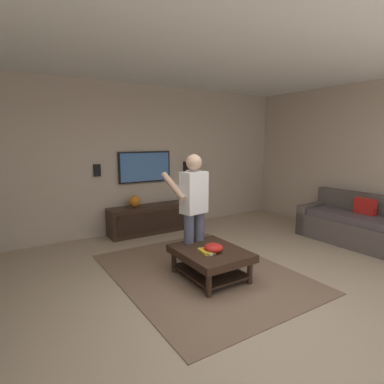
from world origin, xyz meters
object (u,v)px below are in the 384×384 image
Objects in this scene: coffee_table at (210,257)px; media_console at (151,219)px; couch at (357,225)px; wall_speaker_left at (186,167)px; bowl at (213,248)px; tv at (145,167)px; book at (207,251)px; vase_round at (134,201)px; remote_white at (211,253)px; wall_speaker_right at (97,170)px; person_standing at (193,205)px.

media_console is (2.35, -0.24, -0.02)m from coffee_table.
media_console is (2.56, 2.83, -0.04)m from couch.
media_console is 1.41m from wall_speaker_left.
coffee_table is at bearing -11.55° from bowl.
tv is 4.44× the size of bowl.
tv is 4.99× the size of book.
vase_round reaches higher than media_console.
coffee_table is at bearing -5.23° from tv.
wall_speaker_right reaches higher than remote_white.
bowl is 1.13× the size of wall_speaker_left.
couch is at bearing 45.30° from tv.
wall_speaker_left reaches higher than coffee_table.
vase_round reaches higher than bowl.
wall_speaker_right is (0.20, 0.63, 0.62)m from vase_round.
book is at bearing -7.36° from tv.
wall_speaker_right is at bearing -160.46° from book.
bowl is 3.07m from wall_speaker_left.
coffee_table is 4.55× the size of wall_speaker_right.
tv is at bearing -90.79° from wall_speaker_right.
remote_white is (-2.47, 0.31, 0.14)m from media_console.
media_console is 2.44m from book.
book reaches higher than coffee_table.
coffee_table is at bearing -5.77° from media_console.
coffee_table is at bearing 155.01° from wall_speaker_left.
wall_speaker_left is (2.60, -1.21, 0.96)m from coffee_table.
book is 1.00× the size of vase_round.
vase_round is at bearing -173.81° from book.
remote_white is at bearing 161.97° from person_standing.
bowl is (0.12, 3.09, 0.14)m from couch.
media_console is 2.50m from remote_white.
vase_round is (1.99, 0.08, -0.27)m from person_standing.
book is (-0.47, 0.10, -0.51)m from person_standing.
person_standing is at bearing -12.67° from couch.
wall_speaker_right is (2.19, 0.71, 0.34)m from person_standing.
couch is 8.71× the size of wall_speaker_right.
couch is 7.74× the size of bowl.
couch reaches higher than bowl.
couch is 3.15m from remote_white.
tv is 2.81m from book.
coffee_table is 0.91× the size of tv.
couch is 4.82m from wall_speaker_right.
remote_white is 0.68× the size of wall_speaker_left.
media_console is at bearing -5.77° from coffee_table.
media_console is 7.73× the size of wall_speaker_right.
wall_speaker_left is 1.93m from wall_speaker_right.
tv is at bearing -45.86° from couch.
wall_speaker_right is (2.66, 0.61, 0.86)m from book.
wall_speaker_right is (2.60, 0.72, 0.98)m from coffee_table.
remote_white is (0.09, 3.15, 0.09)m from couch.
tv is 7.32× the size of remote_white.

